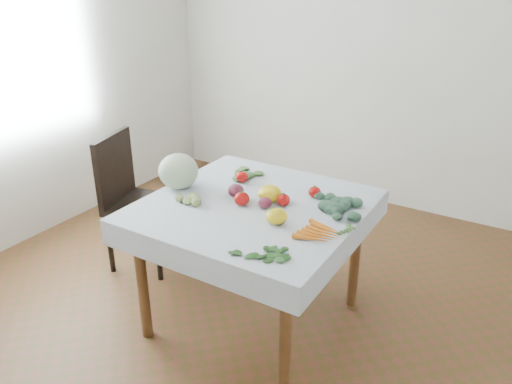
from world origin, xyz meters
TOP-DOWN VIEW (x-y plane):
  - ground at (0.00, 0.00)m, footprint 4.00×4.00m
  - back_wall at (0.00, 2.00)m, footprint 4.00×0.04m
  - left_wall at (-2.00, 0.00)m, footprint 0.04×4.00m
  - table at (0.00, 0.00)m, footprint 1.00×1.00m
  - tablecloth at (0.00, 0.00)m, footprint 1.12×1.12m
  - chair at (-1.05, 0.13)m, footprint 0.51×0.51m
  - cabbage at (-0.48, -0.04)m, footprint 0.29×0.29m
  - tomato_a at (-0.22, 0.22)m, footprint 0.09×0.09m
  - tomato_b at (0.24, 0.25)m, footprint 0.08×0.08m
  - tomato_c at (0.14, 0.07)m, footprint 0.09×0.09m
  - tomato_d at (-0.05, -0.04)m, footprint 0.08×0.08m
  - heirloom_back at (0.06, 0.08)m, footprint 0.17×0.17m
  - heirloom_front at (0.21, -0.13)m, footprint 0.12×0.12m
  - onion_a at (0.08, -0.01)m, footprint 0.09×0.09m
  - onion_b at (-0.13, 0.03)m, footprint 0.11×0.11m
  - tomatillo_cluster at (-0.30, -0.16)m, footprint 0.13×0.11m
  - carrot_bunch at (0.46, -0.13)m, footprint 0.19×0.21m
  - kale_bunch at (0.42, 0.17)m, footprint 0.31×0.29m
  - basil_bunch at (0.31, -0.42)m, footprint 0.23×0.19m
  - dill_bunch at (-0.20, 0.29)m, footprint 0.24×0.22m

SIDE VIEW (x-z plane):
  - ground at x=0.00m, z-range 0.00..0.00m
  - chair at x=-1.05m, z-range 0.07..0.99m
  - table at x=0.00m, z-range 0.28..1.03m
  - tablecloth at x=0.00m, z-range 0.75..0.76m
  - basil_bunch at x=0.31m, z-range 0.76..0.77m
  - dill_bunch at x=-0.20m, z-range 0.76..0.78m
  - carrot_bunch at x=0.46m, z-range 0.76..0.78m
  - kale_bunch at x=0.42m, z-range 0.76..0.80m
  - tomatillo_cluster at x=-0.30m, z-range 0.76..0.80m
  - tomato_b at x=0.24m, z-range 0.76..0.82m
  - onion_a at x=0.08m, z-range 0.76..0.82m
  - tomato_c at x=0.14m, z-range 0.76..0.82m
  - tomato_a at x=-0.22m, z-range 0.76..0.82m
  - tomato_d at x=-0.05m, z-range 0.76..0.83m
  - onion_b at x=-0.13m, z-range 0.76..0.83m
  - heirloom_front at x=0.21m, z-range 0.76..0.83m
  - heirloom_back at x=0.06m, z-range 0.76..0.85m
  - cabbage at x=-0.48m, z-range 0.76..0.96m
  - back_wall at x=0.00m, z-range 0.00..2.70m
  - left_wall at x=-2.00m, z-range 0.00..2.70m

